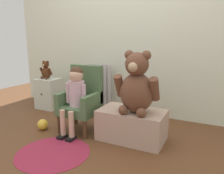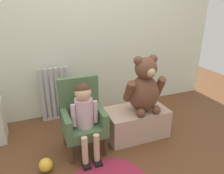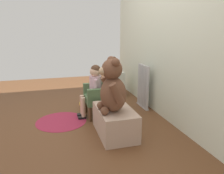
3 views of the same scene
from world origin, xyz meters
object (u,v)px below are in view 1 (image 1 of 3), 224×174
(radiator, at_px, (100,88))
(large_teddy_bear, at_px, (137,86))
(toy_ball, at_px, (43,124))
(small_teddy_bear, at_px, (46,71))
(low_bench, at_px, (132,125))
(child_figure, at_px, (75,91))
(floor_rug, at_px, (53,153))
(child_armchair, at_px, (82,100))
(small_dresser, at_px, (49,93))

(radiator, xyz_separation_m, large_teddy_bear, (0.83, -0.74, 0.24))
(toy_ball, bearing_deg, small_teddy_bear, 128.39)
(low_bench, relative_size, small_teddy_bear, 2.50)
(small_teddy_bear, bearing_deg, child_figure, -31.47)
(child_figure, xyz_separation_m, floor_rug, (0.07, -0.47, -0.48))
(toy_ball, bearing_deg, low_bench, 12.52)
(large_teddy_bear, relative_size, toy_ball, 4.94)
(radiator, distance_m, child_armchair, 0.72)
(radiator, distance_m, large_teddy_bear, 1.14)
(small_dresser, xyz_separation_m, floor_rug, (0.98, -1.05, -0.22))
(small_dresser, distance_m, large_teddy_bear, 1.69)
(small_dresser, bearing_deg, toy_ball, -53.01)
(child_armchair, xyz_separation_m, low_bench, (0.61, 0.01, -0.20))
(child_figure, xyz_separation_m, low_bench, (0.61, 0.12, -0.32))
(large_teddy_bear, distance_m, toy_ball, 1.20)
(small_dresser, distance_m, floor_rug, 1.46)
(radiator, distance_m, child_figure, 0.85)
(floor_rug, bearing_deg, toy_ball, 141.88)
(small_dresser, bearing_deg, low_bench, -16.77)
(child_armchair, bearing_deg, child_figure, -90.00)
(child_armchair, xyz_separation_m, large_teddy_bear, (0.66, -0.04, 0.23))
(low_bench, bearing_deg, large_teddy_bear, -37.72)
(child_armchair, bearing_deg, small_dresser, 152.96)
(child_figure, height_order, low_bench, child_figure)
(child_armchair, xyz_separation_m, child_figure, (-0.00, -0.11, 0.13))
(radiator, height_order, child_figure, child_figure)
(small_dresser, height_order, child_armchair, child_armchair)
(large_teddy_bear, xyz_separation_m, small_teddy_bear, (-1.60, 0.49, -0.01))
(small_dresser, height_order, child_figure, child_figure)
(small_teddy_bear, bearing_deg, small_dresser, 21.83)
(child_armchair, height_order, floor_rug, child_armchair)
(child_figure, bearing_deg, large_teddy_bear, 6.60)
(small_dresser, height_order, low_bench, small_dresser)
(low_bench, bearing_deg, small_dresser, 163.23)
(small_dresser, xyz_separation_m, small_teddy_bear, (-0.02, -0.01, 0.34))
(radiator, relative_size, low_bench, 1.01)
(child_figure, distance_m, toy_ball, 0.59)
(radiator, xyz_separation_m, child_armchair, (0.16, -0.70, 0.02))
(small_teddy_bear, distance_m, toy_ball, 1.00)
(child_armchair, distance_m, small_teddy_bear, 1.06)
(small_dresser, bearing_deg, floor_rug, -46.88)
(child_armchair, bearing_deg, radiator, 103.08)
(small_teddy_bear, bearing_deg, toy_ball, -51.61)
(radiator, height_order, small_teddy_bear, small_teddy_bear)
(large_teddy_bear, height_order, small_teddy_bear, large_teddy_bear)
(large_teddy_bear, xyz_separation_m, floor_rug, (-0.59, -0.55, -0.58))
(low_bench, relative_size, floor_rug, 1.00)
(child_armchair, height_order, large_teddy_bear, large_teddy_bear)
(floor_rug, relative_size, toy_ball, 5.48)
(large_teddy_bear, xyz_separation_m, toy_ball, (-1.06, -0.18, -0.52))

